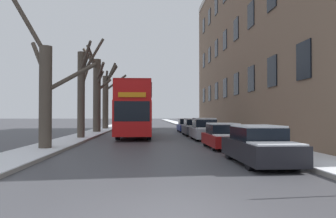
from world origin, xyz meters
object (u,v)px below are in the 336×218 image
Objects in this scene: parked_car_2 at (204,130)px; bare_tree_left_3 at (107,98)px; oncoming_van at (142,120)px; parked_car_1 at (223,137)px; bare_tree_left_1 at (82,90)px; double_decker_bus at (135,108)px; parked_car_4 at (186,126)px; bare_tree_left_0 at (46,91)px; pedestrian_left_sidewalk at (48,132)px; parked_car_3 at (194,128)px; bare_tree_left_2 at (97,92)px; parked_car_0 at (259,146)px.

bare_tree_left_3 is at bearing 118.29° from parked_car_2.
oncoming_van is at bearing 104.59° from parked_car_2.
bare_tree_left_1 is at bearing 142.78° from parked_car_1.
double_decker_bus is at bearing -91.22° from oncoming_van.
bare_tree_left_0 is at bearing -117.12° from parked_car_4.
bare_tree_left_3 is at bearing 148.30° from parked_car_4.
bare_tree_left_3 is at bearing 90.83° from bare_tree_left_1.
pedestrian_left_sidewalk is (-0.09, -22.84, -2.97)m from bare_tree_left_3.
parked_car_3 is (8.76, 4.31, -2.90)m from bare_tree_left_1.
bare_tree_left_0 is at bearing -92.43° from bare_tree_left_1.
oncoming_van is 24.77m from pedestrian_left_sidewalk.
bare_tree_left_2 reaches higher than parked_car_0.
bare_tree_left_0 is at bearing -175.12° from parked_car_1.
bare_tree_left_0 is 9.40m from parked_car_1.
pedestrian_left_sidewalk reaches higher than parked_car_3.
bare_tree_left_2 is at bearing -80.63° from pedestrian_left_sidewalk.
double_decker_bus reaches higher than parked_car_0.
bare_tree_left_0 is 1.50× the size of oncoming_van.
pedestrian_left_sidewalk is (-9.07, -0.35, 0.28)m from parked_car_1.
bare_tree_left_1 is 1.76× the size of parked_car_4.
bare_tree_left_2 reaches higher than pedestrian_left_sidewalk.
oncoming_van is (4.21, 9.25, -2.87)m from bare_tree_left_2.
bare_tree_left_2 is at bearing 91.44° from bare_tree_left_1.
parked_car_3 is 5.98m from parked_car_4.
pedestrian_left_sidewalk is (-0.11, -15.13, -3.13)m from bare_tree_left_2.
bare_tree_left_0 is at bearing -144.09° from parked_car_2.
oncoming_van is at bearing 80.12° from bare_tree_left_0.
parked_car_0 is 2.75× the size of pedestrian_left_sidewalk.
double_decker_bus reaches higher than parked_car_1.
oncoming_van reaches higher than parked_car_2.
bare_tree_left_3 is 1.58× the size of oncoming_van.
bare_tree_left_0 is at bearing 152.02° from parked_car_0.
parked_car_2 is at bearing -45.09° from bare_tree_left_2.
bare_tree_left_1 is 0.85× the size of bare_tree_left_2.
parked_car_3 is at bearing -52.06° from bare_tree_left_3.
parked_car_4 is at bearing 55.17° from double_decker_bus.
bare_tree_left_3 reaches higher than bare_tree_left_0.
pedestrian_left_sidewalk reaches higher than parked_car_4.
parked_car_3 reaches higher than parked_car_1.
bare_tree_left_2 is (-0.20, 8.13, 0.45)m from bare_tree_left_1.
parked_car_0 is at bearing -90.00° from parked_car_2.
bare_tree_left_2 is 5.07× the size of pedestrian_left_sidewalk.
parked_car_4 is at bearing 90.00° from parked_car_2.
bare_tree_left_0 reaches higher than parked_car_3.
bare_tree_left_0 is 11.21m from double_decker_bus.
parked_car_1 is at bearing 4.88° from bare_tree_left_0.
pedestrian_left_sidewalk reaches higher than parked_car_2.
pedestrian_left_sidewalk is (-9.07, -11.31, 0.22)m from parked_car_3.
bare_tree_left_1 is at bearing -102.98° from oncoming_van.
bare_tree_left_3 reaches higher than pedestrian_left_sidewalk.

